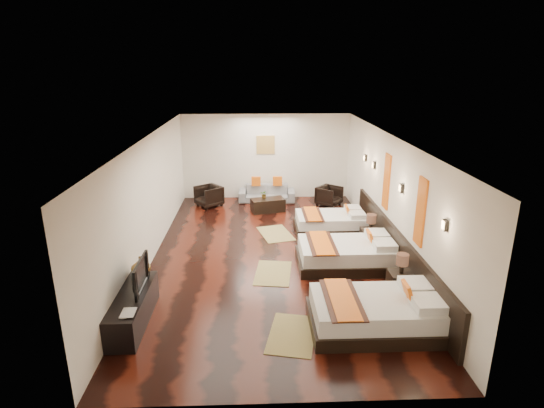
{
  "coord_description": "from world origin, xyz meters",
  "views": [
    {
      "loc": [
        -0.34,
        -9.48,
        4.33
      ],
      "look_at": [
        0.05,
        0.55,
        1.1
      ],
      "focal_mm": 28.82,
      "sensor_mm": 36.0,
      "label": 1
    }
  ],
  "objects_px": {
    "bed_near": "(377,313)",
    "bed_mid": "(348,254)",
    "book": "(121,313)",
    "coffee_table": "(268,205)",
    "tv_console": "(133,309)",
    "nightstand_a": "(400,281)",
    "armchair_right": "(329,196)",
    "tv": "(136,275)",
    "armchair_left": "(209,196)",
    "nightstand_b": "(370,236)",
    "sofa": "(267,193)",
    "figurine": "(141,266)",
    "bed_far": "(331,222)",
    "table_plant": "(264,194)"
  },
  "relations": [
    {
      "from": "figurine",
      "to": "bed_mid",
      "type": "bearing_deg",
      "value": 18.45
    },
    {
      "from": "coffee_table",
      "to": "sofa",
      "type": "bearing_deg",
      "value": 90.0
    },
    {
      "from": "tv_console",
      "to": "book",
      "type": "relative_size",
      "value": 6.0
    },
    {
      "from": "book",
      "to": "armchair_right",
      "type": "relative_size",
      "value": 0.44
    },
    {
      "from": "bed_mid",
      "to": "book",
      "type": "distance_m",
      "value": 5.02
    },
    {
      "from": "armchair_right",
      "to": "nightstand_b",
      "type": "bearing_deg",
      "value": -131.85
    },
    {
      "from": "bed_far",
      "to": "tv_console",
      "type": "xyz_separation_m",
      "value": [
        -4.19,
        -4.27,
        0.03
      ]
    },
    {
      "from": "nightstand_b",
      "to": "sofa",
      "type": "xyz_separation_m",
      "value": [
        -2.42,
        3.96,
        -0.04
      ]
    },
    {
      "from": "nightstand_b",
      "to": "tv_console",
      "type": "height_order",
      "value": "nightstand_b"
    },
    {
      "from": "nightstand_a",
      "to": "coffee_table",
      "type": "height_order",
      "value": "nightstand_a"
    },
    {
      "from": "table_plant",
      "to": "nightstand_a",
      "type": "bearing_deg",
      "value": -64.5
    },
    {
      "from": "tv",
      "to": "coffee_table",
      "type": "distance_m",
      "value": 6.32
    },
    {
      "from": "nightstand_a",
      "to": "nightstand_b",
      "type": "distance_m",
      "value": 2.32
    },
    {
      "from": "sofa",
      "to": "armchair_right",
      "type": "distance_m",
      "value": 2.05
    },
    {
      "from": "bed_far",
      "to": "coffee_table",
      "type": "height_order",
      "value": "bed_far"
    },
    {
      "from": "bed_far",
      "to": "table_plant",
      "type": "height_order",
      "value": "bed_far"
    },
    {
      "from": "tv_console",
      "to": "armchair_left",
      "type": "relative_size",
      "value": 2.48
    },
    {
      "from": "tv_console",
      "to": "tv",
      "type": "xyz_separation_m",
      "value": [
        0.05,
        0.2,
        0.55
      ]
    },
    {
      "from": "table_plant",
      "to": "book",
      "type": "bearing_deg",
      "value": -109.94
    },
    {
      "from": "tv_console",
      "to": "sofa",
      "type": "height_order",
      "value": "tv_console"
    },
    {
      "from": "tv",
      "to": "sofa",
      "type": "distance_m",
      "value": 7.28
    },
    {
      "from": "tv",
      "to": "coffee_table",
      "type": "relative_size",
      "value": 0.94
    },
    {
      "from": "bed_near",
      "to": "bed_mid",
      "type": "relative_size",
      "value": 1.02
    },
    {
      "from": "bed_near",
      "to": "armchair_left",
      "type": "xyz_separation_m",
      "value": [
        -3.53,
        6.89,
        0.04
      ]
    },
    {
      "from": "tv_console",
      "to": "armchair_right",
      "type": "bearing_deg",
      "value": 55.25
    },
    {
      "from": "bed_mid",
      "to": "armchair_right",
      "type": "xyz_separation_m",
      "value": [
        0.3,
        4.37,
        0.03
      ]
    },
    {
      "from": "armchair_left",
      "to": "bed_mid",
      "type": "bearing_deg",
      "value": 0.39
    },
    {
      "from": "bed_mid",
      "to": "armchair_left",
      "type": "height_order",
      "value": "bed_mid"
    },
    {
      "from": "nightstand_a",
      "to": "figurine",
      "type": "distance_m",
      "value": 4.96
    },
    {
      "from": "nightstand_b",
      "to": "tv",
      "type": "xyz_separation_m",
      "value": [
        -4.89,
        -2.87,
        0.51
      ]
    },
    {
      "from": "bed_near",
      "to": "nightstand_a",
      "type": "bearing_deg",
      "value": 54.91
    },
    {
      "from": "sofa",
      "to": "table_plant",
      "type": "bearing_deg",
      "value": -93.74
    },
    {
      "from": "bed_near",
      "to": "tv_console",
      "type": "height_order",
      "value": "bed_near"
    },
    {
      "from": "coffee_table",
      "to": "nightstand_b",
      "type": "bearing_deg",
      "value": -50.22
    },
    {
      "from": "table_plant",
      "to": "armchair_left",
      "type": "bearing_deg",
      "value": 163.19
    },
    {
      "from": "bed_far",
      "to": "armchair_right",
      "type": "xyz_separation_m",
      "value": [
        0.31,
        2.22,
        0.07
      ]
    },
    {
      "from": "bed_far",
      "to": "coffee_table",
      "type": "distance_m",
      "value": 2.39
    },
    {
      "from": "bed_mid",
      "to": "coffee_table",
      "type": "height_order",
      "value": "bed_mid"
    },
    {
      "from": "sofa",
      "to": "coffee_table",
      "type": "xyz_separation_m",
      "value": [
        0.0,
        -1.05,
        -0.07
      ]
    },
    {
      "from": "nightstand_a",
      "to": "armchair_right",
      "type": "xyz_separation_m",
      "value": [
        -0.44,
        5.74,
        0.0
      ]
    },
    {
      "from": "bed_far",
      "to": "tv",
      "type": "relative_size",
      "value": 2.02
    },
    {
      "from": "bed_far",
      "to": "coffee_table",
      "type": "relative_size",
      "value": 1.9
    },
    {
      "from": "book",
      "to": "coffee_table",
      "type": "height_order",
      "value": "book"
    },
    {
      "from": "book",
      "to": "armchair_right",
      "type": "xyz_separation_m",
      "value": [
        4.5,
        7.1,
        -0.25
      ]
    },
    {
      "from": "sofa",
      "to": "table_plant",
      "type": "relative_size",
      "value": 7.31
    },
    {
      "from": "sofa",
      "to": "coffee_table",
      "type": "distance_m",
      "value": 1.05
    },
    {
      "from": "book",
      "to": "armchair_right",
      "type": "height_order",
      "value": "armchair_right"
    },
    {
      "from": "armchair_right",
      "to": "bed_near",
      "type": "bearing_deg",
      "value": -141.81
    },
    {
      "from": "bed_far",
      "to": "nightstand_a",
      "type": "height_order",
      "value": "nightstand_a"
    },
    {
      "from": "tv",
      "to": "sofa",
      "type": "height_order",
      "value": "tv"
    }
  ]
}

